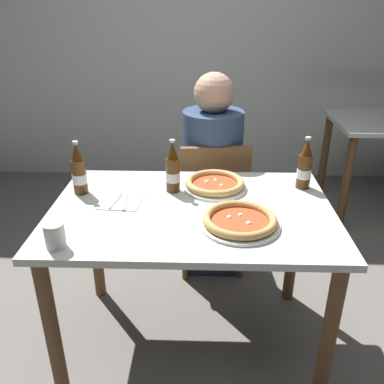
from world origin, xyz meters
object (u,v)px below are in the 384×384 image
beer_bottle_right (173,170)px  paper_cup (55,235)px  diner_seated (212,181)px  pizza_margherita_near (215,184)px  beer_bottle_left (79,172)px  chair_behind_table (213,200)px  napkin_with_cutlery (121,201)px  pizza_marinara_far (240,221)px  dining_table_main (192,231)px  dining_table_background (384,140)px  beer_bottle_center (305,167)px

beer_bottle_right → paper_cup: bearing=-128.3°
diner_seated → pizza_margherita_near: 0.49m
diner_seated → beer_bottle_left: 0.85m
paper_cup → chair_behind_table: bearing=58.1°
napkin_with_cutlery → beer_bottle_right: bearing=27.3°
pizza_margherita_near → pizza_marinara_far: size_ratio=0.94×
chair_behind_table → dining_table_main: bearing=75.5°
dining_table_background → beer_bottle_left: 2.34m
pizza_margherita_near → beer_bottle_center: (0.41, 0.02, 0.08)m
chair_behind_table → pizza_margherita_near: 0.50m
beer_bottle_center → paper_cup: beer_bottle_center is taller
diner_seated → pizza_marinara_far: diner_seated is taller
dining_table_background → pizza_margherita_near: pizza_margherita_near is taller
pizza_marinara_far → beer_bottle_center: (0.32, 0.37, 0.08)m
beer_bottle_right → diner_seated: bearing=69.0°
pizza_marinara_far → napkin_with_cutlery: pizza_marinara_far is taller
beer_bottle_left → pizza_margherita_near: bearing=6.5°
beer_bottle_right → dining_table_main: bearing=-61.4°
chair_behind_table → paper_cup: (-0.58, -0.93, 0.32)m
dining_table_background → napkin_with_cutlery: napkin_with_cutlery is taller
napkin_with_cutlery → paper_cup: bearing=-113.5°
beer_bottle_left → beer_bottle_right: (0.42, 0.03, 0.00)m
pizza_marinara_far → paper_cup: size_ratio=3.34×
pizza_marinara_far → napkin_with_cutlery: 0.54m
diner_seated → pizza_margherita_near: size_ratio=4.04×
dining_table_main → beer_bottle_right: (-0.09, 0.17, 0.22)m
beer_bottle_left → beer_bottle_center: 1.03m
chair_behind_table → pizza_margherita_near: (-0.00, -0.41, 0.29)m
pizza_marinara_far → paper_cup: 0.69m
diner_seated → beer_bottle_center: size_ratio=4.89×
chair_behind_table → napkin_with_cutlery: chair_behind_table is taller
chair_behind_table → beer_bottle_right: size_ratio=3.44×
chair_behind_table → pizza_marinara_far: 0.81m
chair_behind_table → napkin_with_cutlery: 0.75m
beer_bottle_left → beer_bottle_center: bearing=5.1°
dining_table_background → beer_bottle_right: 1.99m
dining_table_main → diner_seated: 0.67m
dining_table_background → napkin_with_cutlery: bearing=-141.1°
beer_bottle_left → beer_bottle_right: same height
pizza_marinara_far → beer_bottle_right: size_ratio=1.28×
beer_bottle_left → paper_cup: beer_bottle_left is taller
chair_behind_table → diner_seated: 0.11m
pizza_marinara_far → beer_bottle_right: (-0.28, 0.31, 0.08)m
beer_bottle_center → beer_bottle_right: size_ratio=1.00×
pizza_margherita_near → beer_bottle_left: (-0.61, -0.07, 0.08)m
pizza_margherita_near → napkin_with_cutlery: 0.44m
beer_bottle_left → napkin_with_cutlery: (0.20, -0.08, -0.10)m
pizza_marinara_far → paper_cup: bearing=-165.4°
pizza_margherita_near → beer_bottle_left: bearing=-173.5°
chair_behind_table → beer_bottle_right: 0.61m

